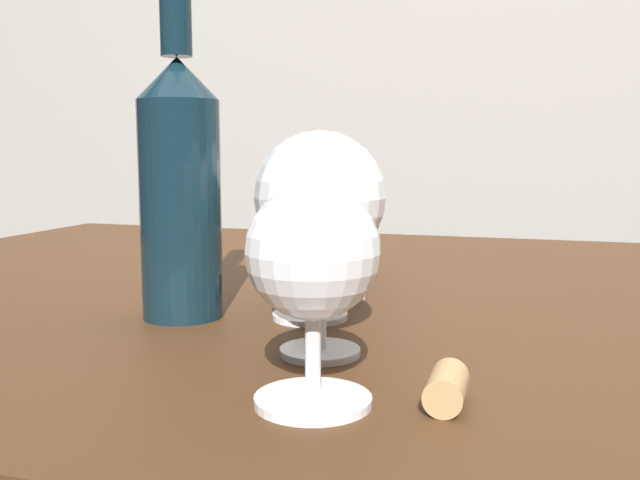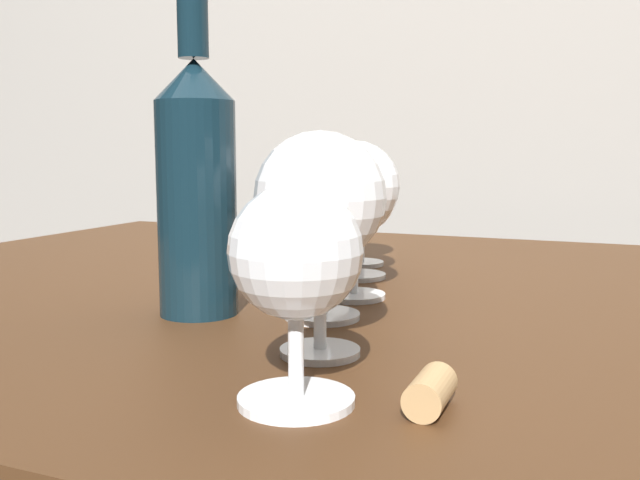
% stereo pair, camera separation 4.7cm
% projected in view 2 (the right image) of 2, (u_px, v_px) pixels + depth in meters
% --- Properties ---
extents(dining_table, '(1.42, 0.91, 0.75)m').
position_uv_depth(dining_table, '(438.00, 374.00, 0.71)').
color(dining_table, '#472B16').
rests_on(dining_table, ground_plane).
extents(wine_glass_amber, '(0.08, 0.08, 0.13)m').
position_uv_depth(wine_glass_amber, '(295.00, 258.00, 0.38)').
color(wine_glass_amber, white).
rests_on(wine_glass_amber, dining_table).
extents(wine_glass_white, '(0.09, 0.09, 0.16)m').
position_uv_depth(wine_glass_white, '(320.00, 201.00, 0.47)').
color(wine_glass_white, white).
rests_on(wine_glass_white, dining_table).
extents(wine_glass_rose, '(0.09, 0.09, 0.15)m').
position_uv_depth(wine_glass_rose, '(322.00, 200.00, 0.58)').
color(wine_glass_rose, white).
rests_on(wine_glass_rose, dining_table).
extents(wine_glass_port, '(0.09, 0.09, 0.15)m').
position_uv_depth(wine_glass_port, '(354.00, 190.00, 0.65)').
color(wine_glass_port, white).
rests_on(wine_glass_port, dining_table).
extents(wine_glass_pinot, '(0.08, 0.08, 0.13)m').
position_uv_depth(wine_glass_pinot, '(357.00, 198.00, 0.76)').
color(wine_glass_pinot, white).
rests_on(wine_glass_pinot, dining_table).
extents(wine_glass_cabernet, '(0.08, 0.08, 0.15)m').
position_uv_depth(wine_glass_cabernet, '(361.00, 180.00, 0.84)').
color(wine_glass_cabernet, white).
rests_on(wine_glass_cabernet, dining_table).
extents(wine_bottle, '(0.07, 0.07, 0.30)m').
position_uv_depth(wine_bottle, '(196.00, 179.00, 0.59)').
color(wine_bottle, '#0F232D').
rests_on(wine_bottle, dining_table).
extents(cork, '(0.02, 0.04, 0.02)m').
position_uv_depth(cork, '(430.00, 392.00, 0.38)').
color(cork, tan).
rests_on(cork, dining_table).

